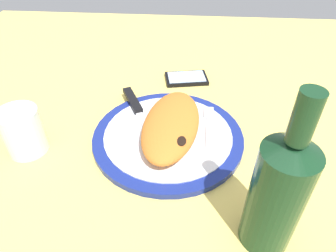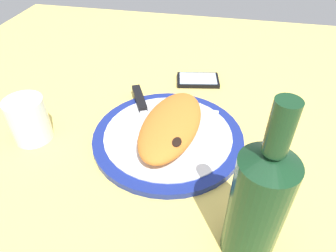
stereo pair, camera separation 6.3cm
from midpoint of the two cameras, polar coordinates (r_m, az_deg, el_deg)
ground_plane at (r=66.09cm, az=2.72°, el=-3.56°), size 150.00×150.00×3.00cm
plate at (r=64.56cm, az=2.78°, el=-2.07°), size 31.63×31.63×1.63cm
calzone at (r=62.23cm, az=3.44°, el=0.02°), size 24.62×13.86×4.87cm
fork at (r=66.30cm, az=10.60°, el=-0.33°), size 15.33×2.37×0.40cm
knife at (r=71.34cm, az=-2.48°, el=3.92°), size 20.93×11.56×1.20cm
smartphone at (r=84.44cm, az=7.75°, el=8.44°), size 8.92×12.32×1.16cm
water_glass at (r=67.83cm, az=-22.07°, el=0.56°), size 7.82×7.82×9.50cm
wine_bottle at (r=43.34cm, az=20.61°, el=-13.55°), size 7.54×7.54×26.71cm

